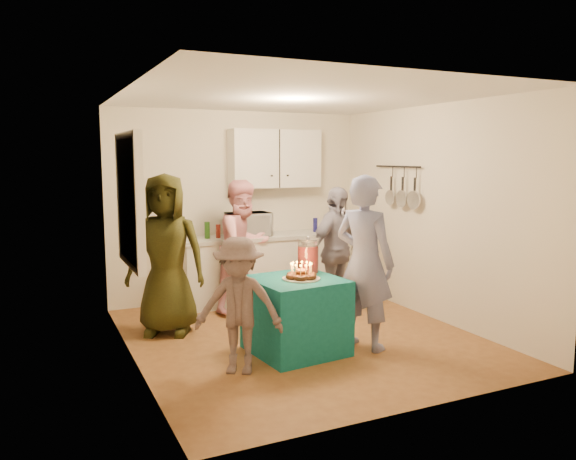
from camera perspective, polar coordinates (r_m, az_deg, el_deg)
name	(u,v)px	position (r m, az deg, el deg)	size (l,w,h in m)	color
floor	(301,337)	(6.31, 1.37, -10.79)	(4.00, 4.00, 0.00)	brown
ceiling	(302,97)	(6.03, 1.44, 13.40)	(4.00, 4.00, 0.00)	white
back_wall	(238,206)	(7.87, -5.09, 2.49)	(3.60, 3.60, 0.00)	silver
left_wall	(131,229)	(5.48, -15.71, 0.10)	(4.00, 4.00, 0.00)	silver
right_wall	(435,213)	(7.02, 14.70, 1.68)	(4.00, 4.00, 0.00)	silver
window_night	(128,200)	(5.76, -15.99, 2.93)	(0.04, 1.00, 1.20)	black
counter	(260,269)	(7.78, -2.87, -4.02)	(2.20, 0.58, 0.86)	white
countertop	(260,237)	(7.71, -2.89, -0.70)	(2.24, 0.62, 0.05)	beige
upper_cabinet	(275,159)	(7.88, -1.32, 7.25)	(1.30, 0.30, 0.80)	white
pot_rack	(396,186)	(7.50, 10.88, 4.44)	(0.12, 1.00, 0.60)	black
microwave	(248,224)	(7.62, -4.05, 0.59)	(0.57, 0.39, 0.32)	white
party_table	(296,315)	(5.75, 0.80, -8.66)	(0.85, 0.85, 0.76)	#0F6064
donut_cake	(301,270)	(5.60, 1.35, -4.13)	(0.38, 0.38, 0.18)	#381C0C
punch_jar	(308,256)	(5.94, 2.05, -2.69)	(0.22, 0.22, 0.34)	#B20E14
man_birthday	(364,263)	(5.81, 7.77, -3.29)	(0.66, 0.43, 1.80)	#7C82B4
woman_back_left	(166,254)	(6.39, -12.29, -2.43)	(0.88, 0.57, 1.80)	#4B4B15
woman_back_center	(244,246)	(7.16, -4.47, -1.67)	(0.82, 0.64, 1.69)	pink
woman_back_right	(336,250)	(7.11, 4.86, -2.07)	(0.94, 0.39, 1.61)	#181138
child_near_left	(239,306)	(5.16, -5.01, -7.66)	(0.81, 0.47, 1.26)	#564445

